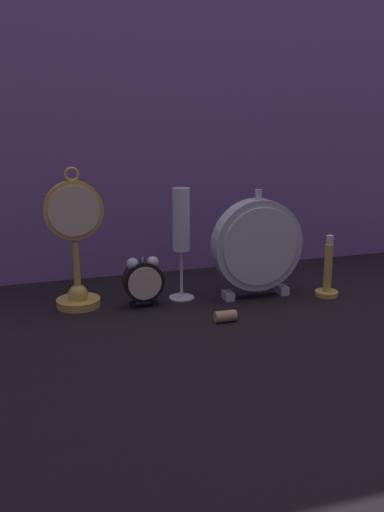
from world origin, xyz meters
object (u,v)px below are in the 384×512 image
Objects in this scene: alarm_clock_twin_bell at (143,279)px; mantel_clock_silver at (257,245)px; pocket_watch_on_stand at (76,248)px; champagne_flute at (181,229)px; wine_cork at (225,316)px; brass_candlestick at (327,276)px.

mantel_clock_silver is at bearing -3.24° from alarm_clock_twin_bell.
pocket_watch_on_stand reaches higher than mantel_clock_silver.
champagne_flute reaches higher than mantel_clock_silver.
alarm_clock_twin_bell is 2.52× the size of wine_cork.
pocket_watch_on_stand reaches higher than wine_cork.
wine_cork is (0.04, -0.16, -0.14)m from champagne_flute.
champagne_flute is at bearing 165.89° from brass_candlestick.
brass_candlestick is 3.23× the size of wine_cork.
brass_candlestick is (0.15, -0.04, -0.07)m from mantel_clock_silver.
pocket_watch_on_stand is at bearing 162.52° from alarm_clock_twin_bell.
wine_cork is at bearing -163.31° from brass_candlestick.
pocket_watch_on_stand is 2.13× the size of brass_candlestick.
mantel_clock_silver is (0.38, -0.05, -0.01)m from pocket_watch_on_stand.
champagne_flute is at bearing 15.91° from alarm_clock_twin_bell.
alarm_clock_twin_bell is 0.45× the size of mantel_clock_silver.
pocket_watch_on_stand is 0.15m from alarm_clock_twin_bell.
pocket_watch_on_stand is at bearing 170.01° from brass_candlestick.
pocket_watch_on_stand is 0.33m from wine_cork.
wine_cork is (-0.12, -0.12, -0.10)m from mantel_clock_silver.
mantel_clock_silver reaches higher than brass_candlestick.
alarm_clock_twin_bell is 0.44× the size of champagne_flute.
brass_candlestick is at bearing -14.15° from mantel_clock_silver.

